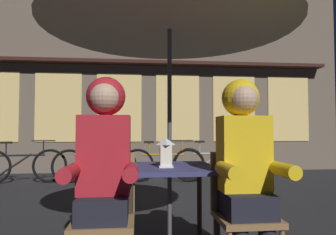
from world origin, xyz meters
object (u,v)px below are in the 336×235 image
person_right_hooded (245,157)px  bicycle_nearest (22,166)px  person_left_hooded (104,158)px  lantern (166,152)px  bicycle_third (163,164)px  bicycle_second (95,164)px  bicycle_fourth (213,163)px  chair_right (243,207)px  cafe_table (170,179)px  patio_umbrella (170,7)px  chair_left (105,211)px

person_right_hooded → bicycle_nearest: (-2.98, 4.11, -0.50)m
person_right_hooded → person_left_hooded: bearing=180.0°
lantern → bicycle_third: size_ratio=0.14×
bicycle_second → bicycle_fourth: 2.42m
chair_right → person_right_hooded: (0.00, -0.06, 0.36)m
bicycle_fourth → bicycle_nearest: bearing=-178.8°
person_right_hooded → bicycle_third: (-0.23, 4.03, -0.50)m
cafe_table → person_left_hooded: size_ratio=0.53×
patio_umbrella → person_right_hooded: size_ratio=1.65×
bicycle_second → cafe_table: bearing=-73.6°
chair_right → person_left_hooded: (-0.96, -0.06, 0.36)m
cafe_table → patio_umbrella: size_ratio=0.32×
chair_left → person_left_hooded: 0.36m
bicycle_fourth → chair_left: bearing=-113.5°
chair_right → bicycle_second: size_ratio=0.53×
bicycle_nearest → bicycle_second: (1.39, 0.07, 0.00)m
bicycle_second → person_right_hooded: bearing=-69.2°
cafe_table → person_left_hooded: bearing=-138.4°
patio_umbrella → bicycle_third: size_ratio=1.38×
bicycle_nearest → bicycle_fourth: (3.82, 0.08, 0.00)m
lantern → chair_left: lantern is taller
chair_left → bicycle_nearest: 4.53m
bicycle_fourth → person_right_hooded: bearing=-101.3°
person_right_hooded → bicycle_nearest: bearing=126.0°
cafe_table → bicycle_third: bearing=86.1°
chair_left → person_right_hooded: bearing=-3.4°
cafe_table → chair_left: (-0.48, -0.37, -0.15)m
bicycle_third → patio_umbrella: bearing=-93.9°
cafe_table → chair_right: bearing=-37.5°
chair_left → person_right_hooded: 1.03m
cafe_table → bicycle_second: bicycle_second is taller
lantern → chair_right: (0.52, -0.28, -0.37)m
bicycle_second → chair_left: bearing=-81.4°
cafe_table → bicycle_third: (0.25, 3.60, -0.29)m
bicycle_nearest → bicycle_second: bearing=2.9°
chair_right → bicycle_fourth: bearing=78.6°
bicycle_second → bicycle_third: 1.36m
lantern → bicycle_third: (0.29, 3.69, -0.51)m
lantern → bicycle_nearest: bearing=123.1°
person_right_hooded → bicycle_third: person_right_hooded is taller
bicycle_nearest → chair_right: bearing=-53.7°
cafe_table → bicycle_nearest: size_ratio=0.44×
patio_umbrella → bicycle_fourth: bearing=70.7°
chair_right → lantern: bearing=151.4°
cafe_table → chair_left: size_ratio=0.85×
bicycle_nearest → lantern: bearing=-56.9°
cafe_table → person_right_hooded: 0.67m
cafe_table → lantern: (-0.04, -0.09, 0.22)m
person_left_hooded → bicycle_fourth: person_left_hooded is taller
chair_right → bicycle_nearest: chair_right is taller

